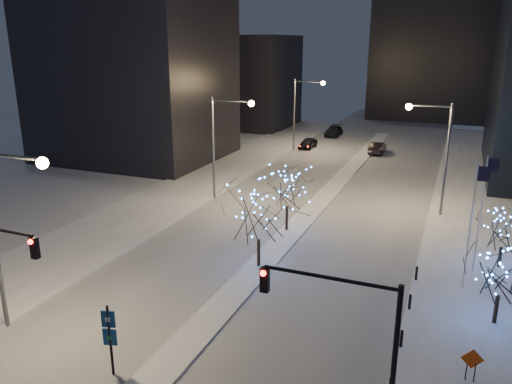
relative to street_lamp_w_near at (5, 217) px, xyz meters
The scene contains 23 objects.
road 34.80m from the street_lamp_w_near, 74.85° to the left, with size 20.00×130.00×0.02m, color #B3B8C3.
median 30.09m from the street_lamp_w_near, 72.30° to the left, with size 2.00×80.00×0.15m, color white.
east_sidewalk 30.63m from the street_lamp_w_near, 36.94° to the left, with size 10.00×90.00×0.15m, color white.
west_sidewalk 19.77m from the street_lamp_w_near, 105.71° to the left, with size 8.00×90.00×0.15m, color white.
filler_west_near 42.87m from the street_lamp_w_near, 116.64° to the left, with size 22.00×18.00×24.00m, color black.
filler_west_far 70.12m from the street_lamp_w_near, 104.09° to the left, with size 18.00×16.00×16.00m, color black.
horizon_block 92.38m from the street_lamp_w_near, 80.58° to the left, with size 24.00×14.00×42.00m, color black.
street_lamp_w_near is the anchor object (origin of this frame).
street_lamp_w_mid 25.00m from the street_lamp_w_near, 90.00° to the left, with size 4.40×0.56×10.00m.
street_lamp_w_far 50.00m from the street_lamp_w_near, 90.00° to the left, with size 4.40×0.56×10.00m.
street_lamp_east 33.85m from the street_lamp_w_near, 55.81° to the left, with size 3.90×0.56×10.00m.
traffic_signal_east 17.99m from the street_lamp_w_near, ahead, with size 5.26×0.43×7.00m.
flagpoles 27.07m from the street_lamp_w_near, 34.36° to the left, with size 1.35×2.60×8.00m.
bollards 21.57m from the street_lamp_w_near, 22.69° to the left, with size 0.16×12.16×0.90m.
car_near 52.26m from the street_lamp_w_near, 89.45° to the left, with size 1.79×4.45×1.52m, color black.
car_mid 53.54m from the street_lamp_w_near, 78.69° to the left, with size 1.73×4.95×1.63m, color black.
car_far 63.36m from the street_lamp_w_near, 88.55° to the left, with size 2.25×5.53×1.61m, color black.
holiday_tree_median_near 15.22m from the street_lamp_w_near, 53.67° to the left, with size 6.21×6.21×6.22m.
holiday_tree_median_far 21.27m from the street_lamp_w_near, 66.41° to the left, with size 4.52×4.52×5.40m.
holiday_tree_plaza_near 25.96m from the street_lamp_w_near, 23.49° to the left, with size 4.42×4.42×4.67m.
holiday_tree_plaza_far 30.54m from the street_lamp_w_near, 37.00° to the left, with size 4.07×4.07×4.08m.
wayfinding_sign 8.24m from the street_lamp_w_near, ahead, with size 0.64×0.26×3.61m.
construction_sign 23.41m from the street_lamp_w_near, 11.19° to the left, with size 1.00×0.17×1.66m.
Camera 1 is at (11.73, -15.06, 14.96)m, focal length 35.00 mm.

